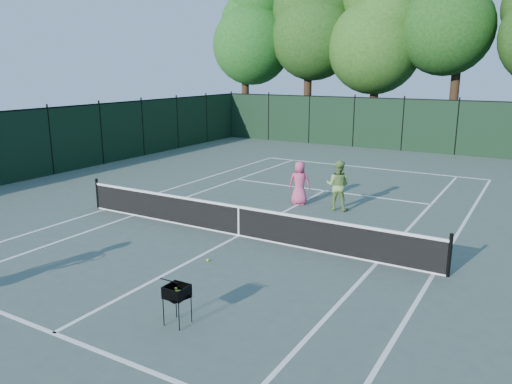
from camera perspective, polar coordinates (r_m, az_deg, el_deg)
The scene contains 18 objects.
ground at distance 14.61m, azimuth -1.97°, elevation -5.01°, with size 90.00×90.00×0.00m, color #45544A.
sideline_doubles_left at distance 18.03m, azimuth -16.87°, elevation -1.92°, with size 0.10×23.77×0.01m, color white.
sideline_doubles_right at distance 12.73m, azimuth 19.64°, elevation -8.78°, with size 0.10×23.77×0.01m, color white.
sideline_singles_left at distance 17.07m, azimuth -13.73°, elevation -2.59°, with size 0.10×23.77×0.01m, color white.
sideline_singles_right at distance 13.01m, azimuth 13.68°, elevation -7.85°, with size 0.10×23.77×0.01m, color white.
baseline_far at distance 25.13m, azimuth 12.70°, elevation 2.73°, with size 10.97×0.10×0.01m, color white.
service_line_near at distance 10.26m, azimuth -22.16°, elevation -14.70°, with size 8.23×0.10×0.01m, color white.
service_line_far at distance 20.09m, azimuth 7.84°, elevation 0.16°, with size 8.23×0.10×0.01m, color white.
center_service_line at distance 14.61m, azimuth -1.97°, elevation -5.00°, with size 0.10×12.80×0.01m, color white.
tennis_net at distance 14.46m, azimuth -1.99°, elevation -3.22°, with size 11.69×0.09×1.06m.
fence_far at distance 30.74m, azimuth 16.42°, elevation 7.33°, with size 24.00×0.05×3.00m, color black.
tree_0 at distance 39.09m, azimuth -1.27°, elevation 18.96°, with size 6.40×6.40×13.14m.
tree_1 at distance 37.23m, azimuth 6.15°, elevation 19.96°, with size 6.80×6.80×13.98m.
tree_2 at distance 35.17m, azimuth 13.80°, elevation 18.44°, with size 6.00×6.00×12.40m.
player_pink at distance 17.83m, azimuth 5.00°, elevation 1.05°, with size 0.87×0.69×1.56m.
player_green at distance 17.27m, azimuth 9.33°, elevation 0.76°, with size 0.90×0.74×1.72m.
ball_hopper at distance 9.68m, azimuth -9.05°, elevation -11.22°, with size 0.51×0.51×0.79m.
loose_ball_midcourt at distance 12.78m, azimuth -5.53°, elevation -7.76°, with size 0.07×0.07×0.07m, color #DAEB30.
Camera 1 is at (7.43, -11.65, 4.75)m, focal length 35.00 mm.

